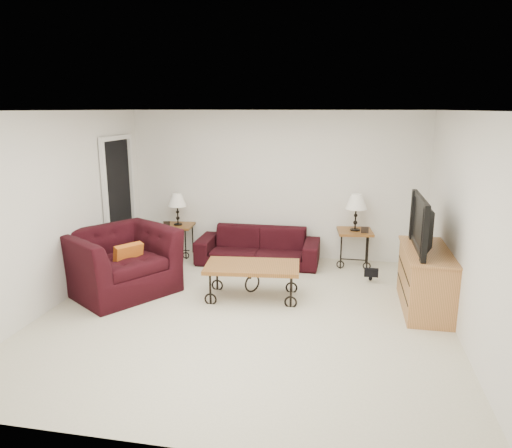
{
  "coord_description": "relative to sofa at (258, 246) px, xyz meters",
  "views": [
    {
      "loc": [
        1.17,
        -5.46,
        2.52
      ],
      "look_at": [
        0.0,
        0.7,
        1.0
      ],
      "focal_mm": 33.44,
      "sensor_mm": 36.0,
      "label": 1
    }
  ],
  "objects": [
    {
      "name": "coffee_table",
      "position": [
        0.2,
        -1.49,
        -0.06
      ],
      "size": [
        1.32,
        0.8,
        0.47
      ],
      "primitive_type": "cube",
      "rotation": [
        0.0,
        0.0,
        0.09
      ],
      "color": "brown",
      "rests_on": "ground"
    },
    {
      "name": "lamp_left",
      "position": [
        -1.45,
        0.18,
        0.53
      ],
      "size": [
        0.33,
        0.33,
        0.55
      ],
      "primitive_type": null,
      "rotation": [
        0.0,
        0.0,
        0.07
      ],
      "color": "black",
      "rests_on": "side_table_left"
    },
    {
      "name": "wall_back",
      "position": [
        0.22,
        0.48,
        0.96
      ],
      "size": [
        5.0,
        0.02,
        2.5
      ],
      "primitive_type": "cube",
      "color": "white",
      "rests_on": "ground"
    },
    {
      "name": "ground",
      "position": [
        0.22,
        -2.02,
        -0.29
      ],
      "size": [
        5.0,
        5.0,
        0.0
      ],
      "primitive_type": "plane",
      "color": "beige",
      "rests_on": "ground"
    },
    {
      "name": "armchair",
      "position": [
        -1.66,
        -1.62,
        0.15
      ],
      "size": [
        1.76,
        1.81,
        0.89
      ],
      "primitive_type": "imported",
      "rotation": [
        0.0,
        0.0,
        0.98
      ],
      "color": "black",
      "rests_on": "ground"
    },
    {
      "name": "wall_left",
      "position": [
        -2.28,
        -2.02,
        0.96
      ],
      "size": [
        0.02,
        5.0,
        2.5
      ],
      "primitive_type": "cube",
      "color": "white",
      "rests_on": "ground"
    },
    {
      "name": "doorway",
      "position": [
        -2.25,
        -0.37,
        0.73
      ],
      "size": [
        0.08,
        0.94,
        2.04
      ],
      "primitive_type": "cube",
      "color": "black",
      "rests_on": "ground"
    },
    {
      "name": "wall_front",
      "position": [
        0.22,
        -4.52,
        0.96
      ],
      "size": [
        5.0,
        0.02,
        2.5
      ],
      "primitive_type": "cube",
      "color": "white",
      "rests_on": "ground"
    },
    {
      "name": "photo_frame_left",
      "position": [
        -1.6,
        0.03,
        0.3
      ],
      "size": [
        0.11,
        0.04,
        0.09
      ],
      "primitive_type": "cube",
      "rotation": [
        0.0,
        0.0,
        0.24
      ],
      "color": "black",
      "rests_on": "side_table_left"
    },
    {
      "name": "side_table_left",
      "position": [
        -1.45,
        0.18,
        -0.02
      ],
      "size": [
        0.54,
        0.54,
        0.55
      ],
      "primitive_type": "cube",
      "rotation": [
        0.0,
        0.0,
        0.07
      ],
      "color": "brown",
      "rests_on": "ground"
    },
    {
      "name": "lamp_right",
      "position": [
        1.57,
        0.18,
        0.6
      ],
      "size": [
        0.37,
        0.37,
        0.6
      ],
      "primitive_type": null,
      "rotation": [
        0.0,
        0.0,
        0.11
      ],
      "color": "black",
      "rests_on": "side_table_right"
    },
    {
      "name": "throw_pillow",
      "position": [
        -1.51,
        -1.67,
        0.23
      ],
      "size": [
        0.31,
        0.39,
        0.4
      ],
      "primitive_type": "cube",
      "rotation": [
        0.0,
        0.0,
        0.98
      ],
      "color": "orange",
      "rests_on": "armchair"
    },
    {
      "name": "sofa",
      "position": [
        0.0,
        0.0,
        0.0
      ],
      "size": [
        2.01,
        0.79,
        0.59
      ],
      "primitive_type": "imported",
      "color": "black",
      "rests_on": "ground"
    },
    {
      "name": "side_table_right",
      "position": [
        1.57,
        0.18,
        0.01
      ],
      "size": [
        0.6,
        0.6,
        0.6
      ],
      "primitive_type": "cube",
      "rotation": [
        0.0,
        0.0,
        0.11
      ],
      "color": "brown",
      "rests_on": "ground"
    },
    {
      "name": "ceiling",
      "position": [
        0.22,
        -2.02,
        2.21
      ],
      "size": [
        5.0,
        5.0,
        0.0
      ],
      "primitive_type": "plane",
      "color": "white",
      "rests_on": "wall_back"
    },
    {
      "name": "tv_stand",
      "position": [
        2.45,
        -1.42,
        0.1
      ],
      "size": [
        0.55,
        1.31,
        0.79
      ],
      "primitive_type": "cube",
      "color": "#C57F49",
      "rests_on": "ground"
    },
    {
      "name": "photo_frame_right",
      "position": [
        1.72,
        0.03,
        0.35
      ],
      "size": [
        0.12,
        0.03,
        0.1
      ],
      "primitive_type": "cube",
      "rotation": [
        0.0,
        0.0,
        -0.1
      ],
      "color": "black",
      "rests_on": "side_table_right"
    },
    {
      "name": "backpack",
      "position": [
        1.82,
        -0.5,
        -0.09
      ],
      "size": [
        0.33,
        0.26,
        0.4
      ],
      "primitive_type": "ellipsoid",
      "rotation": [
        0.0,
        0.0,
        -0.08
      ],
      "color": "black",
      "rests_on": "ground"
    },
    {
      "name": "wall_right",
      "position": [
        2.72,
        -2.02,
        0.96
      ],
      "size": [
        0.02,
        5.0,
        2.5
      ],
      "primitive_type": "cube",
      "color": "white",
      "rests_on": "ground"
    },
    {
      "name": "television",
      "position": [
        2.43,
        -1.42,
        0.83
      ],
      "size": [
        0.15,
        1.18,
        0.68
      ],
      "primitive_type": "imported",
      "rotation": [
        0.0,
        0.0,
        -1.57
      ],
      "color": "black",
      "rests_on": "tv_stand"
    }
  ]
}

